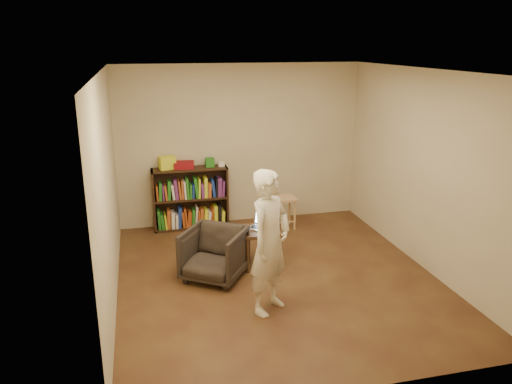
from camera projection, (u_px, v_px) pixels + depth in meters
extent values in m
plane|color=#401E14|center=(277.00, 277.00, 6.44)|extent=(4.50, 4.50, 0.00)
plane|color=silver|center=(280.00, 71.00, 5.69)|extent=(4.50, 4.50, 0.00)
plane|color=beige|center=(241.00, 145.00, 8.16)|extent=(4.00, 0.00, 4.00)
plane|color=beige|center=(108.00, 192.00, 5.62)|extent=(0.00, 4.50, 4.50)
plane|color=beige|center=(425.00, 171.00, 6.51)|extent=(0.00, 4.50, 4.50)
cube|color=black|center=(154.00, 201.00, 7.91)|extent=(0.03, 0.30, 1.00)
cube|color=black|center=(226.00, 196.00, 8.17)|extent=(0.03, 0.30, 1.00)
cube|color=black|center=(190.00, 196.00, 8.17)|extent=(1.20, 0.02, 1.00)
cube|color=black|center=(192.00, 226.00, 8.18)|extent=(1.20, 0.30, 0.03)
cube|color=black|center=(191.00, 198.00, 8.04)|extent=(1.14, 0.30, 0.03)
cube|color=black|center=(189.00, 169.00, 7.90)|extent=(1.20, 0.30, 0.03)
cube|color=yellow|center=(167.00, 163.00, 7.81)|extent=(0.27, 0.22, 0.20)
cube|color=maroon|center=(184.00, 165.00, 7.87)|extent=(0.33, 0.26, 0.10)
cube|color=#26771F|center=(210.00, 162.00, 7.97)|extent=(0.14, 0.14, 0.14)
cube|color=white|center=(221.00, 164.00, 8.00)|extent=(0.10, 0.10, 0.08)
cube|color=tan|center=(284.00, 198.00, 8.03)|extent=(0.36, 0.36, 0.04)
cylinder|color=tan|center=(278.00, 217.00, 7.95)|extent=(0.03, 0.03, 0.48)
cylinder|color=tan|center=(295.00, 216.00, 8.01)|extent=(0.03, 0.03, 0.48)
cylinder|color=tan|center=(273.00, 211.00, 8.21)|extent=(0.03, 0.03, 0.48)
cylinder|color=tan|center=(290.00, 210.00, 8.27)|extent=(0.03, 0.03, 0.48)
imported|color=#2C241D|center=(214.00, 254.00, 6.34)|extent=(0.99, 1.00, 0.66)
cube|color=#322110|center=(260.00, 231.00, 6.69)|extent=(0.50, 0.50, 0.04)
cylinder|color=#322110|center=(248.00, 256.00, 6.51)|extent=(0.04, 0.04, 0.47)
cylinder|color=#322110|center=(279.00, 253.00, 6.61)|extent=(0.04, 0.04, 0.47)
cylinder|color=#322110|center=(241.00, 244.00, 6.92)|extent=(0.04, 0.04, 0.47)
cylinder|color=#322110|center=(271.00, 241.00, 7.01)|extent=(0.04, 0.04, 0.47)
cube|color=#B3B3B8|center=(260.00, 228.00, 6.69)|extent=(0.38, 0.37, 0.02)
cube|color=black|center=(260.00, 228.00, 6.68)|extent=(0.28, 0.27, 0.00)
cube|color=#B3B3B8|center=(265.00, 217.00, 6.77)|extent=(0.27, 0.25, 0.22)
cube|color=#B6D5FF|center=(265.00, 217.00, 6.77)|extent=(0.24, 0.22, 0.18)
imported|color=beige|center=(270.00, 242.00, 5.45)|extent=(0.71, 0.69, 1.64)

